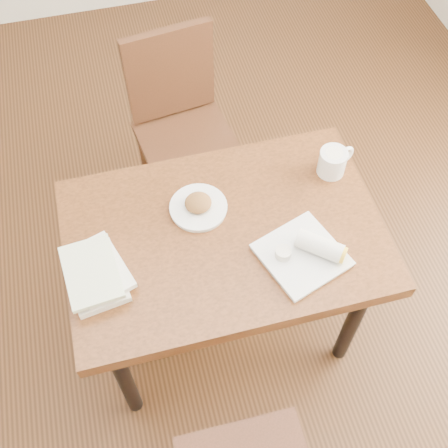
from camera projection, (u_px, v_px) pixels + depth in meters
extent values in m
cube|color=#472814|center=(224.00, 321.00, 2.60)|extent=(4.00, 5.00, 0.01)
cube|color=brown|center=(224.00, 237.00, 2.00)|extent=(1.12, 0.75, 0.06)
cylinder|color=black|center=(124.00, 377.00, 2.10)|extent=(0.06, 0.06, 0.69)
cylinder|color=black|center=(354.00, 320.00, 2.23)|extent=(0.06, 0.06, 0.69)
cylinder|color=black|center=(104.00, 254.00, 2.40)|extent=(0.06, 0.06, 0.69)
cylinder|color=black|center=(307.00, 210.00, 2.53)|extent=(0.06, 0.06, 0.69)
cylinder|color=#4B2315|center=(282.00, 437.00, 2.09)|extent=(0.04, 0.04, 0.45)
cylinder|color=#3F2012|center=(211.00, 141.00, 2.92)|extent=(0.04, 0.04, 0.45)
cylinder|color=#3F2012|center=(145.00, 162.00, 2.84)|extent=(0.04, 0.04, 0.45)
cylinder|color=#3F2012|center=(238.00, 192.00, 2.73)|extent=(0.04, 0.04, 0.45)
cylinder|color=#3F2012|center=(169.00, 215.00, 2.66)|extent=(0.04, 0.04, 0.45)
cube|color=#3F2012|center=(188.00, 143.00, 2.58)|extent=(0.47, 0.47, 0.04)
cube|color=#3F2012|center=(170.00, 73.00, 2.47)|extent=(0.40, 0.10, 0.45)
cylinder|color=white|center=(198.00, 208.00, 2.02)|extent=(0.21, 0.21, 0.01)
cylinder|color=white|center=(198.00, 207.00, 2.02)|extent=(0.21, 0.21, 0.01)
ellipsoid|color=#B27538|center=(198.00, 203.00, 2.00)|extent=(0.11, 0.10, 0.05)
cylinder|color=white|center=(332.00, 162.00, 2.09)|extent=(0.10, 0.10, 0.10)
torus|color=white|center=(345.00, 155.00, 2.10)|extent=(0.08, 0.04, 0.08)
cylinder|color=tan|center=(334.00, 154.00, 2.05)|extent=(0.09, 0.09, 0.01)
cylinder|color=#F2E5CC|center=(334.00, 153.00, 2.04)|extent=(0.06, 0.06, 0.00)
cube|color=white|center=(302.00, 256.00, 1.91)|extent=(0.32, 0.32, 0.01)
cube|color=white|center=(302.00, 254.00, 1.90)|extent=(0.33, 0.33, 0.01)
cylinder|color=white|center=(319.00, 246.00, 1.88)|extent=(0.16, 0.15, 0.07)
cylinder|color=yellow|center=(342.00, 255.00, 1.86)|extent=(0.05, 0.06, 0.06)
cylinder|color=silver|center=(283.00, 253.00, 1.88)|extent=(0.05, 0.05, 0.03)
cylinder|color=red|center=(283.00, 251.00, 1.87)|extent=(0.05, 0.05, 0.01)
cube|color=white|center=(96.00, 277.00, 1.86)|extent=(0.21, 0.27, 0.03)
cube|color=silver|center=(98.00, 270.00, 1.85)|extent=(0.23, 0.28, 0.02)
cube|color=#BACF8A|center=(91.00, 272.00, 1.82)|extent=(0.19, 0.26, 0.02)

